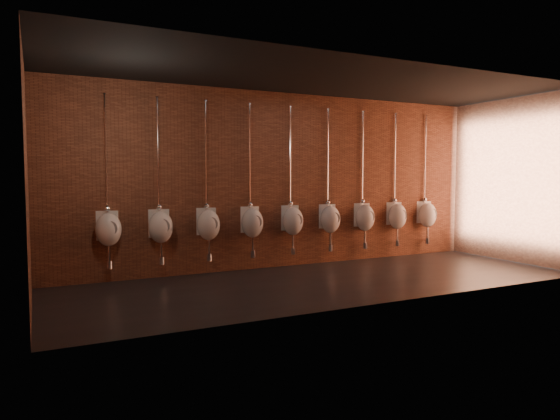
{
  "coord_description": "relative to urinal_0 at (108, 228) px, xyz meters",
  "views": [
    {
      "loc": [
        -4.17,
        -6.73,
        1.7
      ],
      "look_at": [
        -0.41,
        0.9,
        1.1
      ],
      "focal_mm": 32.0,
      "sensor_mm": 36.0,
      "label": 1
    }
  ],
  "objects": [
    {
      "name": "urinal_4",
      "position": [
        3.24,
        0.0,
        0.0
      ],
      "size": [
        0.46,
        0.42,
        2.72
      ],
      "color": "white",
      "rests_on": "ground"
    },
    {
      "name": "urinal_2",
      "position": [
        1.62,
        0.0,
        0.0
      ],
      "size": [
        0.46,
        0.42,
        2.72
      ],
      "color": "white",
      "rests_on": "ground"
    },
    {
      "name": "urinal_5",
      "position": [
        4.05,
        0.0,
        0.0
      ],
      "size": [
        0.46,
        0.42,
        2.72
      ],
      "color": "white",
      "rests_on": "ground"
    },
    {
      "name": "room_shell",
      "position": [
        3.16,
        -1.36,
        1.14
      ],
      "size": [
        8.54,
        3.04,
        3.22
      ],
      "color": "black",
      "rests_on": "ground"
    },
    {
      "name": "urinal_7",
      "position": [
        5.67,
        0.0,
        0.0
      ],
      "size": [
        0.46,
        0.42,
        2.72
      ],
      "color": "white",
      "rests_on": "ground"
    },
    {
      "name": "urinal_1",
      "position": [
        0.81,
        0.0,
        0.0
      ],
      "size": [
        0.46,
        0.42,
        2.72
      ],
      "color": "white",
      "rests_on": "ground"
    },
    {
      "name": "ground",
      "position": [
        3.16,
        -1.36,
        -0.87
      ],
      "size": [
        8.5,
        8.5,
        0.0
      ],
      "primitive_type": "plane",
      "color": "black",
      "rests_on": "ground"
    },
    {
      "name": "urinal_6",
      "position": [
        4.86,
        0.0,
        0.0
      ],
      "size": [
        0.46,
        0.42,
        2.72
      ],
      "color": "white",
      "rests_on": "ground"
    },
    {
      "name": "urinal_3",
      "position": [
        2.43,
        0.0,
        0.0
      ],
      "size": [
        0.46,
        0.42,
        2.72
      ],
      "color": "white",
      "rests_on": "ground"
    },
    {
      "name": "urinal_0",
      "position": [
        0.0,
        0.0,
        0.0
      ],
      "size": [
        0.46,
        0.42,
        2.72
      ],
      "color": "white",
      "rests_on": "ground"
    },
    {
      "name": "urinal_8",
      "position": [
        6.48,
        0.0,
        0.0
      ],
      "size": [
        0.46,
        0.42,
        2.72
      ],
      "color": "white",
      "rests_on": "ground"
    }
  ]
}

